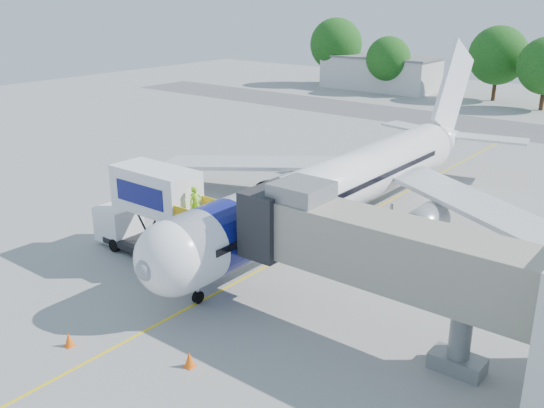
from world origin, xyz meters
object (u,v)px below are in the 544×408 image
Objects in this scene: aircraft at (344,184)px; ground_tug at (79,322)px; catering_hiloader at (150,212)px; jet_bridge at (366,247)px.

ground_tug is at bearing -95.60° from aircraft.
aircraft is 12.77m from catering_hiloader.
jet_bridge is 3.39× the size of ground_tug.
jet_bridge is (7.99, -11.12, 1.39)m from aircraft.
ground_tug is at bearing -61.64° from catering_hiloader.
catering_hiloader is at bearing -179.99° from jet_bridge.
jet_bridge is 14.34m from catering_hiloader.
catering_hiloader is at bearing 136.83° from ground_tug.
catering_hiloader is 2.08× the size of ground_tug.
aircraft is 13.77m from jet_bridge.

